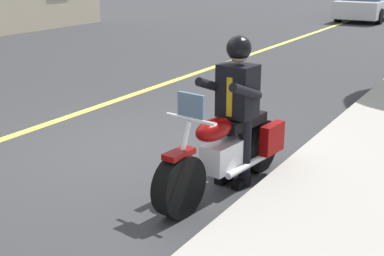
{
  "coord_description": "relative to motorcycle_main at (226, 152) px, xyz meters",
  "views": [
    {
      "loc": [
        5.27,
        4.15,
        2.52
      ],
      "look_at": [
        0.62,
        1.3,
        0.75
      ],
      "focal_mm": 48.55,
      "sensor_mm": 36.0,
      "label": 1
    }
  ],
  "objects": [
    {
      "name": "ground_plane",
      "position": [
        -0.38,
        -1.6,
        -0.45
      ],
      "size": [
        80.0,
        80.0,
        0.0
      ],
      "primitive_type": "plane",
      "color": "#333335"
    },
    {
      "name": "lane_center_stripe",
      "position": [
        -0.38,
        -3.6,
        -0.45
      ],
      "size": [
        60.0,
        0.16,
        0.01
      ],
      "primitive_type": "cube",
      "color": "#E5DB4C",
      "rests_on": "ground_plane"
    },
    {
      "name": "motorcycle_main",
      "position": [
        0.0,
        0.0,
        0.0
      ],
      "size": [
        2.22,
        0.74,
        1.26
      ],
      "color": "black",
      "rests_on": "ground_plane"
    },
    {
      "name": "rider_main",
      "position": [
        -0.19,
        0.02,
        0.58
      ],
      "size": [
        0.66,
        0.6,
        1.74
      ],
      "color": "black",
      "rests_on": "ground_plane"
    },
    {
      "name": "car_dark",
      "position": [
        -19.03,
        -3.08,
        0.24
      ],
      "size": [
        4.6,
        1.92,
        1.4
      ],
      "color": "silver",
      "rests_on": "ground_plane"
    }
  ]
}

